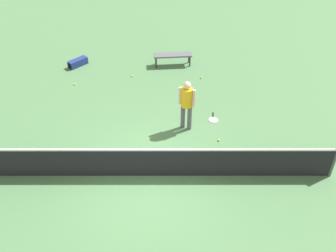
% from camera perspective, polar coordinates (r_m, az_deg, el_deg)
% --- Properties ---
extents(ground_plane, '(40.00, 40.00, 0.00)m').
position_cam_1_polar(ground_plane, '(10.71, -3.07, -7.31)').
color(ground_plane, '#4C7A4C').
extents(court_net, '(10.09, 0.09, 1.07)m').
position_cam_1_polar(court_net, '(10.36, -3.16, -5.36)').
color(court_net, '#4C4C51').
rests_on(court_net, ground_plane).
extents(player_near_side, '(0.52, 0.44, 1.70)m').
position_cam_1_polar(player_near_side, '(11.70, 2.79, 3.61)').
color(player_near_side, '#595960').
rests_on(player_near_side, ground_plane).
extents(tennis_racket_near_player, '(0.34, 0.59, 0.03)m').
position_cam_1_polar(tennis_racket_near_player, '(12.71, 6.70, 0.97)').
color(tennis_racket_near_player, white).
rests_on(tennis_racket_near_player, ground_plane).
extents(tennis_ball_near_player, '(0.07, 0.07, 0.07)m').
position_cam_1_polar(tennis_ball_near_player, '(11.86, 7.51, -2.07)').
color(tennis_ball_near_player, '#C6E033').
rests_on(tennis_ball_near_player, ground_plane).
extents(tennis_ball_by_net, '(0.07, 0.07, 0.07)m').
position_cam_1_polar(tennis_ball_by_net, '(14.81, -13.61, 6.03)').
color(tennis_ball_by_net, '#C6E033').
rests_on(tennis_ball_by_net, ground_plane).
extents(tennis_ball_midcourt, '(0.07, 0.07, 0.07)m').
position_cam_1_polar(tennis_ball_midcourt, '(14.85, 4.93, 7.13)').
color(tennis_ball_midcourt, '#C6E033').
rests_on(tennis_ball_midcourt, ground_plane).
extents(tennis_ball_baseline, '(0.07, 0.07, 0.07)m').
position_cam_1_polar(tennis_ball_baseline, '(11.68, -13.91, -3.77)').
color(tennis_ball_baseline, '#C6E033').
rests_on(tennis_ball_baseline, ground_plane).
extents(tennis_ball_stray_left, '(0.07, 0.07, 0.07)m').
position_cam_1_polar(tennis_ball_stray_left, '(14.96, -5.31, 7.36)').
color(tennis_ball_stray_left, '#C6E033').
rests_on(tennis_ball_stray_left, ground_plane).
extents(tennis_ball_stray_right, '(0.07, 0.07, 0.07)m').
position_cam_1_polar(tennis_ball_stray_right, '(11.13, -3.90, -4.97)').
color(tennis_ball_stray_right, '#C6E033').
rests_on(tennis_ball_stray_right, ground_plane).
extents(courtside_bench, '(1.53, 0.53, 0.48)m').
position_cam_1_polar(courtside_bench, '(15.52, 0.70, 10.33)').
color(courtside_bench, '#595960').
rests_on(courtside_bench, ground_plane).
extents(equipment_bag, '(0.76, 0.77, 0.28)m').
position_cam_1_polar(equipment_bag, '(16.01, -13.27, 9.07)').
color(equipment_bag, navy).
rests_on(equipment_bag, ground_plane).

